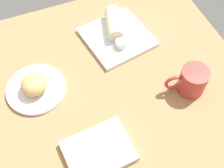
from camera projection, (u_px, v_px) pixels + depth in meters
The scene contains 8 objects.
dining_table at pixel (92, 92), 105.58cm from camera, with size 110.00×90.00×4.00cm, color #9E754C.
round_plate at pixel (36, 89), 102.98cm from camera, with size 20.40×20.40×1.40cm, color white.
scone_pastry at pixel (34, 84), 99.50cm from camera, with size 9.15×8.62×6.29cm, color tan.
square_plate at pixel (117, 37), 115.96cm from camera, with size 23.33×23.33×1.60cm, color white.
sauce_cup at pixel (122, 43), 111.30cm from camera, with size 4.60×4.60×2.78cm.
breakfast_wrap at pixel (114, 23), 115.08cm from camera, with size 5.77×5.77×14.23cm, color beige.
book_stack at pixel (99, 151), 90.23cm from camera, with size 21.05×16.72×2.35cm.
coffee_mug at pixel (192, 81), 99.77cm from camera, with size 14.21×9.25×9.72cm.
Camera 1 is at (14.51, 54.35, 91.65)cm, focal length 48.05 mm.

